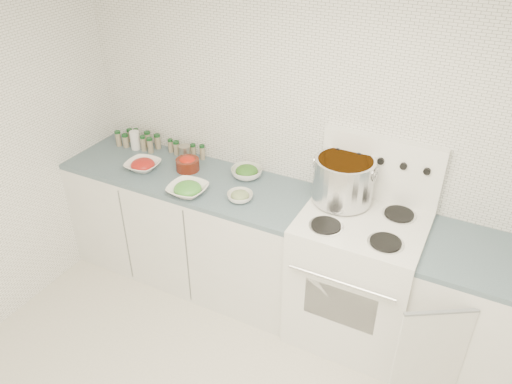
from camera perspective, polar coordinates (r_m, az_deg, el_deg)
name	(u,v)px	position (r m, az deg, el deg)	size (l,w,h in m)	color
room_walls	(179,212)	(2.03, -8.81, -2.30)	(3.54, 3.04, 2.52)	white
counter_left	(191,226)	(3.85, -7.49, -3.87)	(1.85, 0.62, 0.90)	white
stove	(356,274)	(3.38, 11.36, -9.16)	(0.76, 0.70, 1.36)	white
counter_right	(488,322)	(3.38, 24.99, -13.30)	(0.89, 0.84, 0.90)	white
stock_pot	(344,178)	(3.18, 9.99, 1.55)	(0.40, 0.38, 0.29)	silver
bowl_tomato	(143,165)	(3.72, -12.81, 3.04)	(0.26, 0.26, 0.08)	white
bowl_snowpea	(188,189)	(3.37, -7.82, 0.33)	(0.27, 0.27, 0.09)	white
bowl_broccoli	(247,172)	(3.53, -1.07, 2.30)	(0.28, 0.28, 0.09)	white
bowl_zucchini	(240,196)	(3.27, -1.84, -0.48)	(0.21, 0.21, 0.07)	white
bowl_pepper	(188,163)	(3.65, -7.83, 3.25)	(0.17, 0.17, 0.11)	#52190E
salt_canister	(135,140)	(4.02, -13.65, 5.77)	(0.07, 0.07, 0.15)	white
tin_can	(185,153)	(3.79, -8.13, 4.46)	(0.09, 0.09, 0.11)	gray
spice_cluster	(152,142)	(3.98, -11.82, 5.57)	(0.76, 0.15, 0.13)	gray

